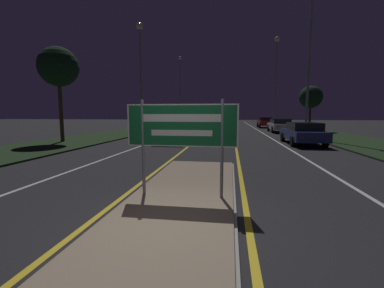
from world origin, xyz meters
name	(u,v)px	position (x,y,z in m)	size (l,w,h in m)	color
ground_plane	(165,230)	(0.00, 0.00, 0.00)	(160.00, 160.00, 0.00)	#232326
median_island	(182,198)	(0.00, 1.50, 0.04)	(2.36, 8.23, 0.10)	#999993
verge_left	(122,133)	(-9.50, 20.00, 0.04)	(5.00, 100.00, 0.08)	#1E3319
verge_right	(328,135)	(9.50, 20.00, 0.04)	(5.00, 100.00, 0.08)	#1E3319
centre_line_yellow_left	(209,131)	(-1.37, 25.00, 0.00)	(0.12, 70.00, 0.01)	gold
centre_line_yellow_right	(233,131)	(1.37, 25.00, 0.00)	(0.12, 70.00, 0.01)	gold
lane_line_white_left	(184,130)	(-4.20, 25.00, 0.00)	(0.12, 70.00, 0.01)	silver
lane_line_white_right	(260,131)	(4.20, 25.00, 0.00)	(0.12, 70.00, 0.01)	silver
edge_line_white_left	(159,130)	(-7.20, 25.00, 0.00)	(0.10, 70.00, 0.01)	silver
edge_line_white_right	(288,131)	(7.20, 25.00, 0.00)	(0.10, 70.00, 0.01)	silver
highway_sign	(182,129)	(0.00, 1.50, 1.57)	(2.41, 0.07, 2.10)	gray
streetlight_left_near	(140,61)	(-6.65, 17.64, 6.40)	(0.58, 0.58, 9.48)	gray
streetlight_left_far	(180,85)	(-6.23, 32.99, 6.01)	(0.46, 0.46, 10.01)	gray
streetlight_right_near	(310,43)	(6.68, 16.63, 7.01)	(0.56, 0.56, 10.78)	gray
streetlight_right_far	(276,66)	(6.41, 29.33, 7.64)	(0.63, 0.63, 11.13)	gray
car_receding_0	(303,133)	(5.50, 12.93, 0.73)	(1.99, 4.81, 1.37)	navy
car_receding_1	(280,125)	(6.08, 23.74, 0.76)	(2.03, 4.82, 1.42)	silver
car_receding_2	(265,122)	(5.73, 32.85, 0.77)	(1.88, 4.25, 1.44)	maroon
car_approaching_0	(174,130)	(-2.75, 13.19, 0.78)	(1.94, 4.48, 1.46)	maroon
car_approaching_1	(178,123)	(-5.66, 28.50, 0.73)	(1.92, 4.42, 1.40)	silver
roadside_palm_left	(58,67)	(-9.94, 11.51, 4.85)	(2.50, 2.50, 6.07)	#4C3823
roadside_palm_right	(311,97)	(9.40, 25.23, 3.65)	(2.36, 2.36, 4.78)	#4C3823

